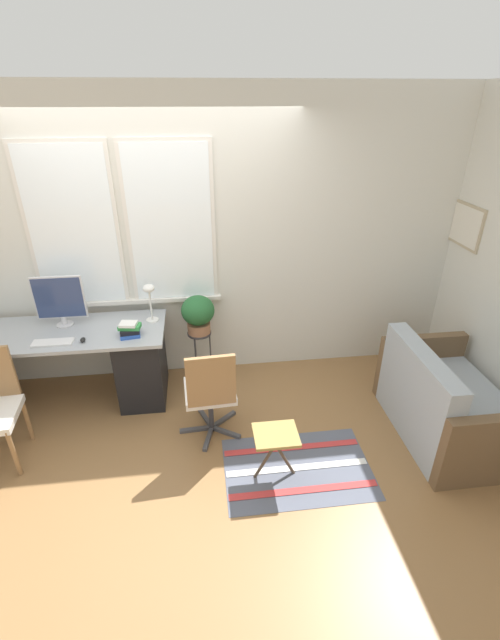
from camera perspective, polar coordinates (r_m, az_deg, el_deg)
The scene contains 14 objects.
ground_plane at distance 4.05m, azimuth -10.34°, elevation -12.31°, with size 14.00×14.00×0.00m, color olive.
wall_back_with_window at distance 4.08m, azimuth -11.82°, elevation 9.74°, with size 9.00×0.12×2.70m.
desk at distance 4.31m, azimuth -24.87°, elevation -5.50°, with size 2.08×0.69×0.74m.
monitor at distance 4.09m, azimuth -24.05°, elevation 2.45°, with size 0.43×0.15×0.47m.
keyboard at distance 3.93m, azimuth -24.83°, elevation -2.75°, with size 0.33×0.12×0.02m.
mouse at distance 3.86m, azimuth -21.40°, elevation -2.48°, with size 0.04×0.07×0.03m.
desk_lamp at distance 3.92m, azimuth -13.26°, elevation 3.31°, with size 0.11×0.11×0.36m.
book_stack at distance 3.82m, azimuth -15.75°, elevation -1.20°, with size 0.19×0.18×0.12m.
office_chair_swivel at distance 3.52m, azimuth -5.30°, elevation -9.52°, with size 0.52×0.54×0.88m.
couch_loveseat at distance 4.00m, azimuth 24.55°, elevation -10.35°, with size 0.81×1.21×0.81m.
plant_stand at distance 4.19m, azimuth -6.73°, elevation -2.48°, with size 0.23×0.23×0.56m.
potted_plant at distance 4.05m, azimuth -6.94°, elevation 0.94°, with size 0.31×0.31×0.38m.
floor_rug_striped at distance 3.55m, azimuth 6.34°, elevation -19.01°, with size 1.14×0.75×0.01m.
folding_stool at distance 3.23m, azimuth 3.45°, elevation -15.56°, with size 0.32×0.27×0.42m.
Camera 1 is at (0.33, -3.10, 2.59)m, focal length 24.00 mm.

